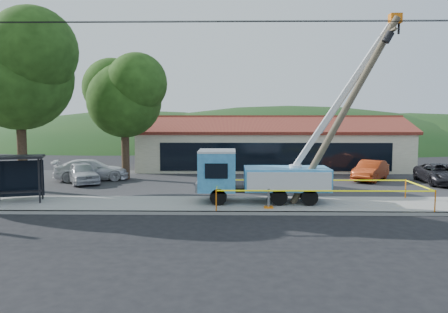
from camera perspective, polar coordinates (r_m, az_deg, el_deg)
ground at (r=18.44m, az=-0.85°, el=-9.03°), size 120.00×120.00×0.00m
curb at (r=20.47m, az=-0.66°, el=-7.38°), size 60.00×0.25×0.15m
sidewalk at (r=22.32m, az=-0.51°, el=-6.32°), size 60.00×4.00×0.15m
parking_lot at (r=30.21m, az=-0.10°, el=-3.34°), size 60.00×12.00×0.10m
strip_mall at (r=38.09m, az=6.16°, el=1.17°), size 22.50×8.53×4.67m
tree_west_near at (r=28.93m, az=-25.25°, el=10.64°), size 7.56×6.72×10.80m
tree_lot at (r=31.83m, az=-12.90°, el=8.08°), size 6.30×5.60×8.94m
hill_west at (r=74.65m, az=-11.03°, el=1.61°), size 78.40×56.00×28.00m
hill_center at (r=73.61m, az=8.37°, el=1.60°), size 89.60×64.00×32.00m
hill_east at (r=78.71m, az=22.97°, el=1.47°), size 72.80×52.00×26.00m
utility_truck at (r=22.63m, az=4.72°, el=-2.18°), size 10.17×3.62×9.47m
leaning_pole at (r=22.70m, az=16.03°, el=6.77°), size 5.27×1.87×9.38m
bus_shelter at (r=24.90m, az=-25.24°, el=-1.36°), size 2.83×2.20×2.40m
caution_tape at (r=22.51m, az=12.17°, el=-4.21°), size 10.20×3.51×1.02m
car_silver at (r=30.83m, az=-18.02°, el=-3.52°), size 3.58×4.49×1.43m
car_red at (r=32.27m, az=18.56°, el=-3.16°), size 3.59×4.37×1.40m
car_white at (r=32.06m, az=-16.89°, el=-3.16°), size 5.43×3.21×1.47m
car_dark at (r=32.39m, az=26.35°, el=-3.40°), size 2.62×4.98×1.34m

